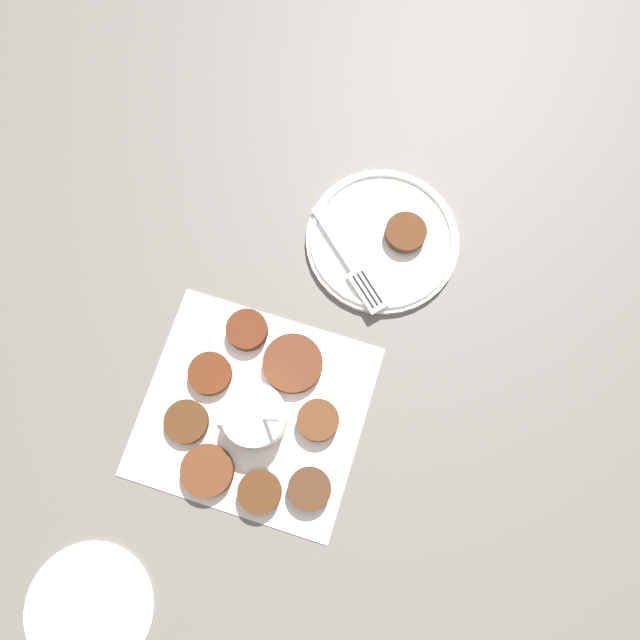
# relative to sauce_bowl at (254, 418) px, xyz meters

# --- Properties ---
(ground_plane) EXTENTS (4.00, 4.00, 0.00)m
(ground_plane) POSITION_rel_sauce_bowl_xyz_m (-0.02, -0.00, -0.03)
(ground_plane) COLOR #605B56
(napkin) EXTENTS (0.32, 0.29, 0.00)m
(napkin) POSITION_rel_sauce_bowl_xyz_m (0.01, -0.01, -0.02)
(napkin) COLOR white
(napkin) RESTS_ON ground_plane
(sauce_bowl) EXTENTS (0.09, 0.09, 0.10)m
(sauce_bowl) POSITION_rel_sauce_bowl_xyz_m (0.00, 0.00, 0.00)
(sauce_bowl) COLOR white
(sauce_bowl) RESTS_ON napkin
(fritter_0) EXTENTS (0.08, 0.08, 0.02)m
(fritter_0) POSITION_rel_sauce_bowl_xyz_m (-0.02, -0.09, -0.01)
(fritter_0) COLOR #572E1C
(fritter_0) RESTS_ON napkin
(fritter_1) EXTENTS (0.06, 0.06, 0.02)m
(fritter_1) POSITION_rel_sauce_bowl_xyz_m (-0.08, -0.03, -0.01)
(fritter_1) COLOR #59331C
(fritter_1) RESTS_ON napkin
(fritter_2) EXTENTS (0.06, 0.06, 0.01)m
(fritter_2) POSITION_rel_sauce_bowl_xyz_m (0.09, 0.04, -0.02)
(fritter_2) COLOR #492B15
(fritter_2) RESTS_ON napkin
(fritter_3) EXTENTS (0.06, 0.06, 0.02)m
(fritter_3) POSITION_rel_sauce_bowl_xyz_m (-0.04, 0.09, -0.01)
(fritter_3) COLOR #4A2B15
(fritter_3) RESTS_ON napkin
(fritter_4) EXTENTS (0.06, 0.06, 0.02)m
(fritter_4) POSITION_rel_sauce_bowl_xyz_m (0.08, -0.03, -0.01)
(fritter_4) COLOR #542714
(fritter_4) RESTS_ON napkin
(fritter_5) EXTENTS (0.06, 0.06, 0.02)m
(fritter_5) POSITION_rel_sauce_bowl_xyz_m (0.06, -0.11, -0.01)
(fritter_5) COLOR #552716
(fritter_5) RESTS_ON napkin
(fritter_6) EXTENTS (0.06, 0.06, 0.02)m
(fritter_6) POSITION_rel_sauce_bowl_xyz_m (-0.10, 0.06, -0.01)
(fritter_6) COLOR #472C1B
(fritter_6) RESTS_ON napkin
(fritter_7) EXTENTS (0.07, 0.07, 0.02)m
(fritter_7) POSITION_rel_sauce_bowl_xyz_m (0.03, 0.09, -0.01)
(fritter_7) COLOR #59301A
(fritter_7) RESTS_ON napkin
(serving_plate) EXTENTS (0.22, 0.22, 0.02)m
(serving_plate) POSITION_rel_sauce_bowl_xyz_m (-0.07, -0.31, -0.02)
(serving_plate) COLOR white
(serving_plate) RESTS_ON ground_plane
(fritter_on_plate) EXTENTS (0.06, 0.06, 0.01)m
(fritter_on_plate) POSITION_rel_sauce_bowl_xyz_m (-0.10, -0.33, -0.00)
(fritter_on_plate) COLOR #512D19
(fritter_on_plate) RESTS_ON serving_plate
(fork) EXTENTS (0.16, 0.13, 0.00)m
(fork) POSITION_rel_sauce_bowl_xyz_m (-0.05, -0.25, -0.01)
(fork) COLOR silver
(fork) RESTS_ON serving_plate
(extra_saucer) EXTENTS (0.16, 0.16, 0.01)m
(extra_saucer) POSITION_rel_sauce_bowl_xyz_m (0.10, 0.30, -0.02)
(extra_saucer) COLOR white
(extra_saucer) RESTS_ON ground_plane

